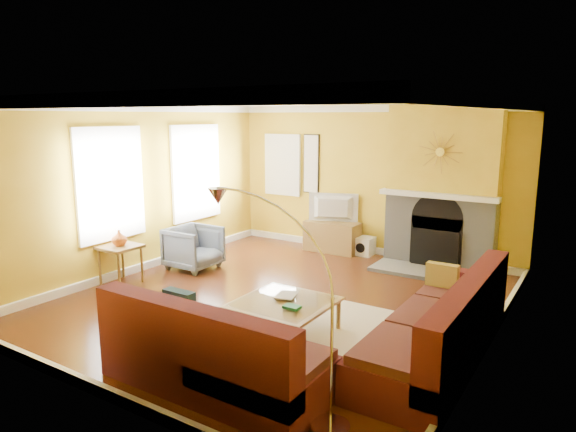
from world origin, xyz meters
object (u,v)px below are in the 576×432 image
Objects in this scene: sectional_sofa at (326,307)px; coffee_table at (284,318)px; armchair at (194,248)px; arc_lamp at (277,308)px; side_table at (121,265)px; media_console at (332,237)px.

coffee_table is at bearing -178.67° from sectional_sofa.
sectional_sofa reaches higher than armchair.
coffee_table is 0.55× the size of arc_lamp.
armchair is 1.32× the size of side_table.
coffee_table is 3.07m from armchair.
media_console is 3.87m from side_table.
sectional_sofa is at bearing 101.30° from arc_lamp.
media_console is 2.65m from armchair.
side_table is at bearing 161.75° from armchair.
arc_lamp is at bearing -59.08° from coffee_table.
sectional_sofa is 1.86× the size of arc_lamp.
armchair is at bearing 152.29° from coffee_table.
side_table is (-3.10, 0.24, 0.09)m from coffee_table.
sectional_sofa is 4.51× the size of armchair.
media_console is at bearing 61.85° from side_table.
sectional_sofa is at bearing 1.33° from coffee_table.
arc_lamp reaches higher than sectional_sofa.
side_table is (-1.83, -3.41, 0.02)m from media_console.
coffee_table is (-0.54, -0.01, -0.24)m from sectional_sofa.
armchair reaches higher than coffee_table.
media_console is at bearing 116.56° from sectional_sofa.
sectional_sofa reaches higher than coffee_table.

